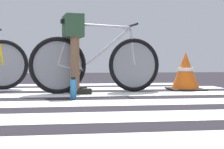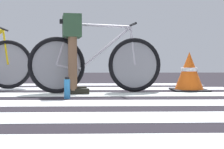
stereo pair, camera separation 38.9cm
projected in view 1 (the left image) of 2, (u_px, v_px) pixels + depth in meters
name	position (u px, v px, depth m)	size (l,w,h in m)	color
ground	(40.00, 99.00, 3.43)	(18.00, 14.00, 0.02)	black
crosswalk_markings	(41.00, 99.00, 3.34)	(5.46, 4.24, 0.00)	silver
bicycle_1_of_2	(97.00, 63.00, 4.00)	(1.72, 0.54, 0.93)	black
cyclist_1_of_2	(73.00, 43.00, 3.90)	(0.37, 0.44, 0.99)	brown
water_bottle	(73.00, 89.00, 3.36)	(0.07, 0.07, 0.24)	#3189CF
traffic_cone	(185.00, 72.00, 4.38)	(0.47, 0.47, 0.54)	black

